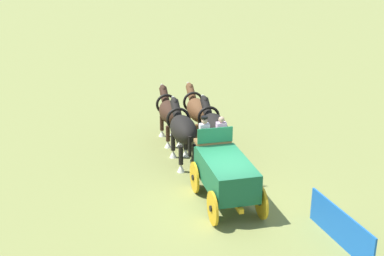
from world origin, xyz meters
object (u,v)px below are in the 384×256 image
(draft_horse_rear_near, at_px, (183,129))
(show_wagon, at_px, (225,172))
(draft_horse_rear_off, at_px, (214,127))
(draft_horse_lead_off, at_px, (198,110))
(draft_horse_lead_near, at_px, (170,112))

(draft_horse_rear_near, bearing_deg, show_wagon, -178.81)
(draft_horse_rear_off, relative_size, draft_horse_lead_off, 0.94)
(show_wagon, xyz_separation_m, draft_horse_rear_near, (3.68, 0.08, 0.32))
(draft_horse_rear_near, relative_size, draft_horse_lead_off, 0.98)
(draft_horse_lead_near, distance_m, draft_horse_lead_off, 1.30)
(show_wagon, bearing_deg, draft_horse_rear_near, 1.19)
(draft_horse_rear_off, bearing_deg, draft_horse_lead_near, 17.56)
(show_wagon, xyz_separation_m, draft_horse_lead_off, (6.05, -1.61, 0.20))
(draft_horse_rear_off, bearing_deg, draft_horse_lead_off, -8.98)
(show_wagon, distance_m, draft_horse_rear_near, 3.69)
(show_wagon, relative_size, draft_horse_rear_off, 1.94)
(show_wagon, distance_m, draft_horse_rear_off, 3.70)
(show_wagon, xyz_separation_m, draft_horse_rear_off, (3.48, -1.21, 0.31))
(show_wagon, height_order, draft_horse_rear_near, show_wagon)
(draft_horse_lead_off, bearing_deg, draft_horse_lead_near, 80.88)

